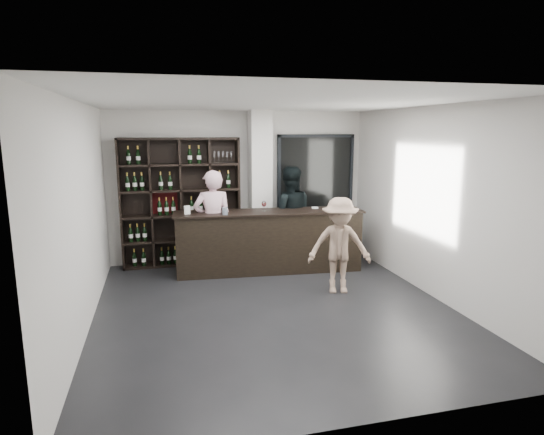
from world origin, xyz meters
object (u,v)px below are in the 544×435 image
object	(u,v)px
taster_pink	(213,223)
taster_black	(289,215)
tasting_counter	(269,241)
wine_shelf	(181,202)
customer	(339,245)

from	to	relation	value
taster_pink	taster_black	bearing A→B (deg)	-167.10
taster_black	tasting_counter	bearing A→B (deg)	50.88
wine_shelf	customer	size ratio (longest dim) A/B	1.58
tasting_counter	wine_shelf	bearing A→B (deg)	155.91
wine_shelf	taster_pink	size ratio (longest dim) A/B	1.29
customer	wine_shelf	bearing A→B (deg)	151.41
taster_pink	customer	bearing A→B (deg)	142.09
wine_shelf	taster_black	world-z (taller)	wine_shelf
tasting_counter	customer	world-z (taller)	customer
tasting_counter	taster_pink	xyz separation A→B (m)	(-0.99, 0.10, 0.37)
customer	taster_black	bearing A→B (deg)	114.27
tasting_counter	taster_black	bearing A→B (deg)	45.11
taster_pink	taster_black	size ratio (longest dim) A/B	0.99
wine_shelf	tasting_counter	world-z (taller)	wine_shelf
wine_shelf	customer	bearing A→B (deg)	-42.86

